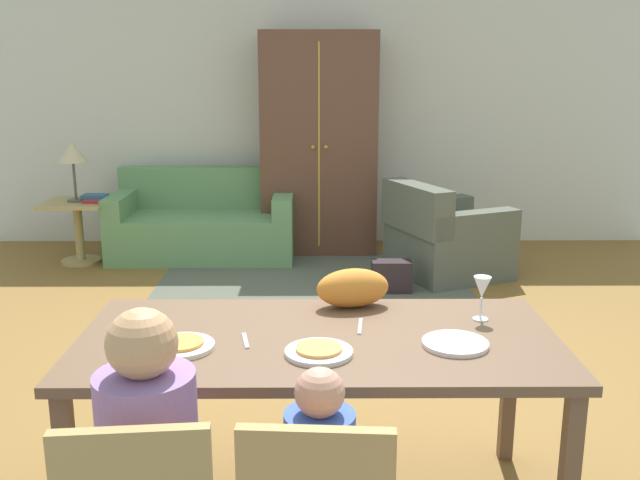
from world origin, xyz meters
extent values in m
cube|color=brown|center=(0.00, 0.44, -0.01)|extent=(6.81, 6.08, 0.02)
cube|color=beige|center=(0.00, 3.53, 1.35)|extent=(6.81, 0.10, 2.70)
cube|color=brown|center=(-0.02, -1.13, 0.74)|extent=(1.86, 0.90, 0.04)
cube|color=brown|center=(-0.89, -0.74, 0.36)|extent=(0.06, 0.06, 0.72)
cube|color=brown|center=(0.85, -0.74, 0.36)|extent=(0.06, 0.06, 0.72)
cylinder|color=white|center=(-0.54, -1.25, 0.77)|extent=(0.25, 0.25, 0.02)
cylinder|color=gold|center=(-0.54, -1.25, 0.78)|extent=(0.17, 0.17, 0.01)
cylinder|color=silver|center=(-0.02, -1.31, 0.77)|extent=(0.25, 0.25, 0.02)
cylinder|color=#E49446|center=(-0.02, -1.31, 0.78)|extent=(0.17, 0.17, 0.01)
cylinder|color=silver|center=(0.49, -1.23, 0.77)|extent=(0.25, 0.25, 0.02)
cylinder|color=silver|center=(0.65, -0.95, 0.76)|extent=(0.06, 0.06, 0.01)
cylinder|color=silver|center=(0.65, -0.95, 0.81)|extent=(0.01, 0.01, 0.09)
cone|color=silver|center=(0.65, -0.95, 0.90)|extent=(0.07, 0.07, 0.09)
cube|color=silver|center=(-0.30, -1.18, 0.76)|extent=(0.04, 0.15, 0.01)
cube|color=silver|center=(0.15, -1.03, 0.76)|extent=(0.03, 0.17, 0.01)
cylinder|color=#8C69AD|center=(-0.54, -1.80, 0.68)|extent=(0.30, 0.30, 0.46)
sphere|color=tan|center=(-0.54, -1.80, 1.00)|extent=(0.21, 0.21, 0.21)
cylinder|color=#3B5ABB|center=(-0.02, -1.80, 0.62)|extent=(0.22, 0.22, 0.33)
sphere|color=tan|center=(-0.02, -1.80, 0.85)|extent=(0.15, 0.15, 0.15)
ellipsoid|color=orange|center=(0.13, -0.78, 0.84)|extent=(0.35, 0.22, 0.17)
cube|color=#505447|center=(-0.06, 2.05, 0.00)|extent=(2.60, 1.80, 0.01)
cube|color=#5D8A58|center=(-1.10, 2.85, 0.21)|extent=(1.71, 0.84, 0.42)
cube|color=#5D8A58|center=(-1.10, 3.19, 0.62)|extent=(1.71, 0.20, 0.40)
cube|color=#5D8A58|center=(-1.86, 2.85, 0.52)|extent=(0.18, 0.84, 0.20)
cube|color=#5D8A58|center=(-0.33, 2.85, 0.52)|extent=(0.18, 0.84, 0.20)
cube|color=#4E5246|center=(1.13, 2.25, 0.21)|extent=(1.11, 1.11, 0.42)
cube|color=#4E5246|center=(0.82, 2.12, 0.62)|extent=(0.52, 0.86, 0.40)
cube|color=#4E5246|center=(1.26, 1.94, 0.52)|extent=(0.84, 0.50, 0.20)
cube|color=#4E5246|center=(1.00, 2.56, 0.52)|extent=(0.84, 0.50, 0.20)
cube|color=brown|center=(0.00, 3.14, 1.05)|extent=(1.10, 0.56, 2.10)
cube|color=#B78D34|center=(0.00, 2.86, 1.05)|extent=(0.02, 0.01, 1.89)
sphere|color=#B78D34|center=(-0.06, 2.85, 1.05)|extent=(0.04, 0.04, 0.04)
sphere|color=#B78D34|center=(0.06, 2.85, 1.05)|extent=(0.04, 0.04, 0.04)
cube|color=#A38B53|center=(-2.22, 2.65, 0.56)|extent=(0.56, 0.56, 0.03)
cylinder|color=#A38B53|center=(-2.22, 2.65, 0.27)|extent=(0.08, 0.08, 0.55)
cylinder|color=#A38B53|center=(-2.22, 2.65, 0.01)|extent=(0.36, 0.36, 0.03)
cylinder|color=#494B3C|center=(-2.22, 2.65, 0.59)|extent=(0.16, 0.16, 0.02)
cylinder|color=#494B3C|center=(-2.22, 2.65, 0.77)|extent=(0.02, 0.02, 0.34)
cone|color=#C2B187|center=(-2.22, 2.65, 1.03)|extent=(0.26, 0.26, 0.18)
cube|color=maroon|center=(-2.02, 2.60, 0.59)|extent=(0.22, 0.16, 0.03)
cube|color=#285677|center=(-2.06, 2.69, 0.62)|extent=(0.22, 0.16, 0.03)
cube|color=black|center=(0.58, 1.75, 0.13)|extent=(0.32, 0.16, 0.26)
camera|label=1|loc=(-0.03, -3.71, 1.78)|focal=39.72mm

